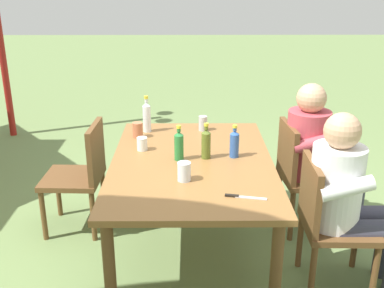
{
  "coord_description": "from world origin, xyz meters",
  "views": [
    {
      "loc": [
        -2.95,
        0.02,
        1.96
      ],
      "look_at": [
        0.0,
        0.0,
        0.85
      ],
      "focal_mm": 43.8,
      "sensor_mm": 36.0,
      "label": 1
    }
  ],
  "objects_px": {
    "bottle_blue": "(234,143)",
    "person_in_white_shirt": "(317,151)",
    "person_in_plaid_shirt": "(348,194)",
    "bottle_green": "(179,145)",
    "cup_white": "(142,144)",
    "dining_table": "(192,171)",
    "bottle_olive": "(206,143)",
    "cup_glass": "(184,172)",
    "cup_steel": "(203,123)",
    "table_knife": "(242,197)",
    "backpack_by_far_side": "(242,163)",
    "bottle_clear": "(147,116)",
    "chair_near_right": "(301,171)",
    "chair_near_left": "(327,218)",
    "chair_far_right": "(82,171)",
    "cup_terracotta": "(138,130)"
  },
  "relations": [
    {
      "from": "bottle_blue",
      "to": "person_in_white_shirt",
      "type": "bearing_deg",
      "value": -65.49
    },
    {
      "from": "person_in_plaid_shirt",
      "to": "bottle_green",
      "type": "distance_m",
      "value": 1.13
    },
    {
      "from": "cup_white",
      "to": "dining_table",
      "type": "bearing_deg",
      "value": -118.93
    },
    {
      "from": "bottle_olive",
      "to": "cup_glass",
      "type": "xyz_separation_m",
      "value": [
        -0.36,
        0.15,
        -0.05
      ]
    },
    {
      "from": "bottle_green",
      "to": "cup_steel",
      "type": "distance_m",
      "value": 0.65
    },
    {
      "from": "cup_glass",
      "to": "cup_white",
      "type": "xyz_separation_m",
      "value": [
        0.52,
        0.31,
        -0.01
      ]
    },
    {
      "from": "table_knife",
      "to": "backpack_by_far_side",
      "type": "bearing_deg",
      "value": -6.82
    },
    {
      "from": "person_in_plaid_shirt",
      "to": "bottle_clear",
      "type": "height_order",
      "value": "person_in_plaid_shirt"
    },
    {
      "from": "chair_near_right",
      "to": "chair_near_left",
      "type": "bearing_deg",
      "value": 179.98
    },
    {
      "from": "chair_far_right",
      "to": "table_knife",
      "type": "xyz_separation_m",
      "value": [
        -0.92,
        -1.13,
        0.25
      ]
    },
    {
      "from": "cup_glass",
      "to": "bottle_olive",
      "type": "bearing_deg",
      "value": -22.03
    },
    {
      "from": "cup_glass",
      "to": "cup_white",
      "type": "height_order",
      "value": "cup_glass"
    },
    {
      "from": "chair_near_left",
      "to": "bottle_clear",
      "type": "distance_m",
      "value": 1.59
    },
    {
      "from": "person_in_plaid_shirt",
      "to": "backpack_by_far_side",
      "type": "height_order",
      "value": "person_in_plaid_shirt"
    },
    {
      "from": "chair_far_right",
      "to": "backpack_by_far_side",
      "type": "bearing_deg",
      "value": -58.61
    },
    {
      "from": "cup_terracotta",
      "to": "chair_near_left",
      "type": "bearing_deg",
      "value": -123.4
    },
    {
      "from": "chair_near_left",
      "to": "chair_far_right",
      "type": "relative_size",
      "value": 1.0
    },
    {
      "from": "bottle_blue",
      "to": "table_knife",
      "type": "height_order",
      "value": "bottle_blue"
    },
    {
      "from": "chair_near_left",
      "to": "person_in_plaid_shirt",
      "type": "xyz_separation_m",
      "value": [
        -0.0,
        -0.11,
        0.17
      ]
    },
    {
      "from": "bottle_olive",
      "to": "cup_steel",
      "type": "relative_size",
      "value": 2.13
    },
    {
      "from": "chair_near_left",
      "to": "cup_white",
      "type": "relative_size",
      "value": 9.09
    },
    {
      "from": "person_in_plaid_shirt",
      "to": "cup_terracotta",
      "type": "xyz_separation_m",
      "value": [
        0.84,
        1.37,
        0.14
      ]
    },
    {
      "from": "dining_table",
      "to": "person_in_plaid_shirt",
      "type": "distance_m",
      "value": 1.03
    },
    {
      "from": "bottle_blue",
      "to": "cup_glass",
      "type": "xyz_separation_m",
      "value": [
        -0.38,
        0.34,
        -0.04
      ]
    },
    {
      "from": "dining_table",
      "to": "chair_near_right",
      "type": "relative_size",
      "value": 1.88
    },
    {
      "from": "dining_table",
      "to": "chair_near_left",
      "type": "bearing_deg",
      "value": -113.33
    },
    {
      "from": "chair_far_right",
      "to": "table_knife",
      "type": "height_order",
      "value": "chair_far_right"
    },
    {
      "from": "chair_far_right",
      "to": "cup_glass",
      "type": "relative_size",
      "value": 7.34
    },
    {
      "from": "chair_near_right",
      "to": "person_in_white_shirt",
      "type": "relative_size",
      "value": 0.74
    },
    {
      "from": "bottle_green",
      "to": "person_in_white_shirt",
      "type": "bearing_deg",
      "value": -71.4
    },
    {
      "from": "bottle_blue",
      "to": "bottle_clear",
      "type": "height_order",
      "value": "bottle_clear"
    },
    {
      "from": "bottle_clear",
      "to": "table_knife",
      "type": "bearing_deg",
      "value": -151.1
    },
    {
      "from": "backpack_by_far_side",
      "to": "cup_terracotta",
      "type": "bearing_deg",
      "value": 128.15
    },
    {
      "from": "cup_steel",
      "to": "backpack_by_far_side",
      "type": "xyz_separation_m",
      "value": [
        0.55,
        -0.4,
        -0.58
      ]
    },
    {
      "from": "person_in_plaid_shirt",
      "to": "cup_steel",
      "type": "height_order",
      "value": "person_in_plaid_shirt"
    },
    {
      "from": "cup_steel",
      "to": "table_knife",
      "type": "distance_m",
      "value": 1.21
    },
    {
      "from": "cup_terracotta",
      "to": "cup_glass",
      "type": "bearing_deg",
      "value": -155.07
    },
    {
      "from": "chair_near_left",
      "to": "table_knife",
      "type": "xyz_separation_m",
      "value": [
        -0.19,
        0.56,
        0.25
      ]
    },
    {
      "from": "chair_near_right",
      "to": "cup_terracotta",
      "type": "height_order",
      "value": "chair_near_right"
    },
    {
      "from": "chair_far_right",
      "to": "bottle_green",
      "type": "distance_m",
      "value": 0.91
    },
    {
      "from": "chair_near_left",
      "to": "chair_far_right",
      "type": "xyz_separation_m",
      "value": [
        0.73,
        1.7,
        0.0
      ]
    },
    {
      "from": "cup_white",
      "to": "cup_terracotta",
      "type": "height_order",
      "value": "cup_terracotta"
    },
    {
      "from": "cup_glass",
      "to": "cup_terracotta",
      "type": "bearing_deg",
      "value": 24.93
    },
    {
      "from": "bottle_blue",
      "to": "cup_glass",
      "type": "height_order",
      "value": "bottle_blue"
    },
    {
      "from": "chair_near_left",
      "to": "bottle_olive",
      "type": "distance_m",
      "value": 0.93
    },
    {
      "from": "dining_table",
      "to": "person_in_plaid_shirt",
      "type": "relative_size",
      "value": 1.39
    },
    {
      "from": "person_in_plaid_shirt",
      "to": "bottle_clear",
      "type": "distance_m",
      "value": 1.65
    },
    {
      "from": "bottle_clear",
      "to": "cup_white",
      "type": "relative_size",
      "value": 3.09
    },
    {
      "from": "chair_far_right",
      "to": "bottle_olive",
      "type": "distance_m",
      "value": 1.06
    },
    {
      "from": "dining_table",
      "to": "table_knife",
      "type": "relative_size",
      "value": 6.83
    }
  ]
}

